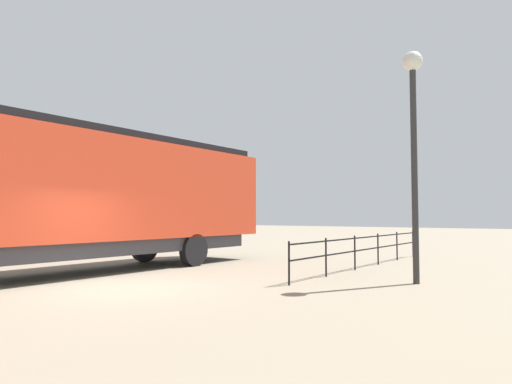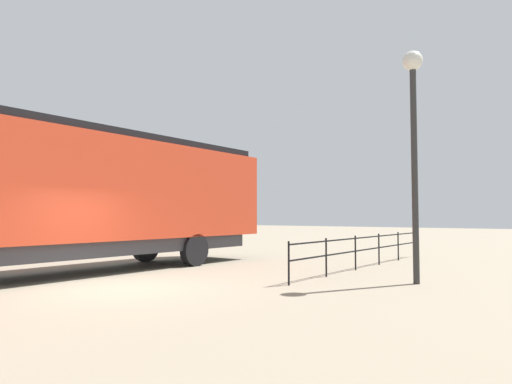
% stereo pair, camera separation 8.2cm
% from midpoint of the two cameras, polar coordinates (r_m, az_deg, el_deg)
% --- Properties ---
extents(ground_plane, '(120.00, 120.00, 0.00)m').
position_cam_midpoint_polar(ground_plane, '(11.48, -16.44, -11.49)').
color(ground_plane, gray).
extents(locomotive, '(2.84, 18.92, 4.30)m').
position_cam_midpoint_polar(locomotive, '(13.65, -27.57, 0.21)').
color(locomotive, red).
rests_on(locomotive, ground_plane).
extents(lamp_post, '(0.51, 0.51, 5.99)m').
position_cam_midpoint_polar(lamp_post, '(12.56, 19.30, 8.65)').
color(lamp_post, '#2D2D2D').
rests_on(lamp_post, ground_plane).
extents(platform_fence, '(0.05, 9.89, 1.09)m').
position_cam_midpoint_polar(platform_fence, '(15.79, 13.95, -6.56)').
color(platform_fence, black).
rests_on(platform_fence, ground_plane).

